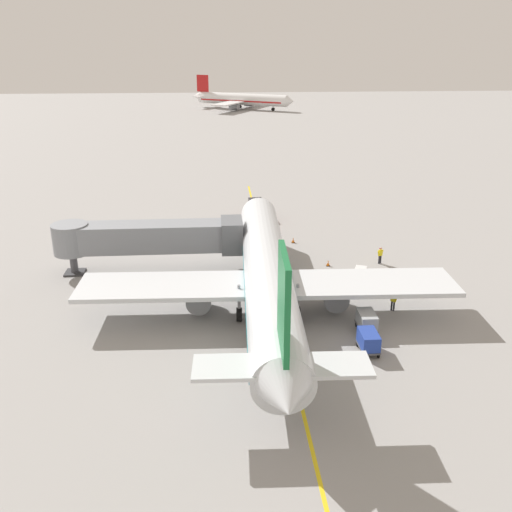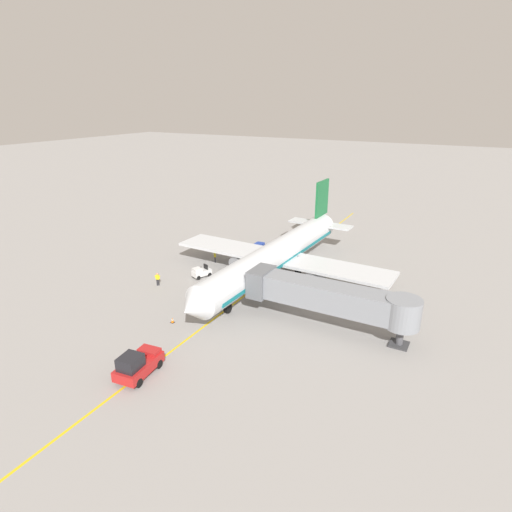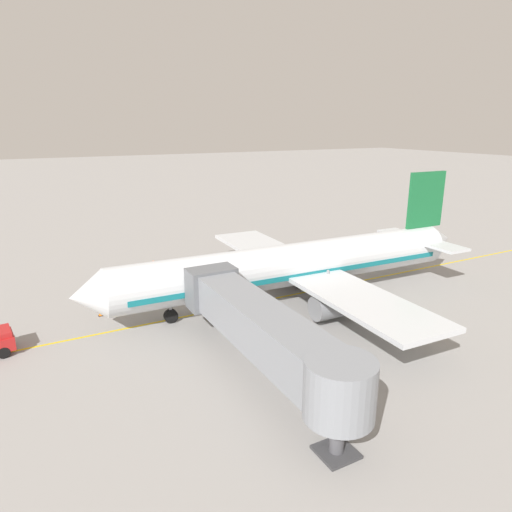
% 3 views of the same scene
% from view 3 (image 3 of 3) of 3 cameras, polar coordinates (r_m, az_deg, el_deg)
% --- Properties ---
extents(ground_plane, '(400.00, 400.00, 0.00)m').
position_cam_3_polar(ground_plane, '(40.74, 2.31, -5.38)').
color(ground_plane, gray).
extents(gate_lead_in_line, '(0.24, 80.00, 0.01)m').
position_cam_3_polar(gate_lead_in_line, '(40.74, 2.31, -5.38)').
color(gate_lead_in_line, gold).
rests_on(gate_lead_in_line, ground).
extents(parked_airliner, '(30.16, 37.29, 10.63)m').
position_cam_3_polar(parked_airliner, '(39.77, 5.17, -1.12)').
color(parked_airliner, silver).
rests_on(parked_airliner, ground).
extents(jet_bridge, '(17.73, 3.50, 4.98)m').
position_cam_3_polar(jet_bridge, '(26.96, 0.88, -9.17)').
color(jet_bridge, gray).
rests_on(jet_bridge, ground).
extents(baggage_tug_lead, '(2.04, 2.77, 1.62)m').
position_cam_3_polar(baggage_tug_lead, '(45.97, -5.87, -1.95)').
color(baggage_tug_lead, silver).
rests_on(baggage_tug_lead, ground).
extents(baggage_cart_front, '(1.30, 2.90, 1.58)m').
position_cam_3_polar(baggage_cart_front, '(48.35, 4.51, -0.69)').
color(baggage_cart_front, '#4C4C51').
rests_on(baggage_cart_front, ground).
extents(baggage_cart_second_in_train, '(1.30, 2.90, 1.58)m').
position_cam_3_polar(baggage_cart_second_in_train, '(49.46, 7.80, -0.41)').
color(baggage_cart_second_in_train, '#4C4C51').
rests_on(baggage_cart_second_in_train, ground).
extents(ground_crew_wing_walker, '(0.70, 0.38, 1.69)m').
position_cam_3_polar(ground_crew_wing_walker, '(47.40, -12.78, -1.41)').
color(ground_crew_wing_walker, '#232328').
rests_on(ground_crew_wing_walker, ground).
extents(ground_crew_loader, '(0.69, 0.39, 1.69)m').
position_cam_3_polar(ground_crew_loader, '(42.02, 0.26, -3.29)').
color(ground_crew_loader, '#232328').
rests_on(ground_crew_loader, ground).
extents(ground_crew_marshaller, '(0.58, 0.57, 1.69)m').
position_cam_3_polar(ground_crew_marshaller, '(49.31, -0.67, -0.30)').
color(ground_crew_marshaller, '#232328').
rests_on(ground_crew_marshaller, ground).
extents(safety_cone_nose_left, '(0.36, 0.36, 0.59)m').
position_cam_3_polar(safety_cone_nose_left, '(42.89, -10.50, -4.10)').
color(safety_cone_nose_left, black).
rests_on(safety_cone_nose_left, ground).
extents(safety_cone_nose_right, '(0.36, 0.36, 0.59)m').
position_cam_3_polar(safety_cone_nose_right, '(39.19, -19.07, -6.77)').
color(safety_cone_nose_right, black).
rests_on(safety_cone_nose_right, ground).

